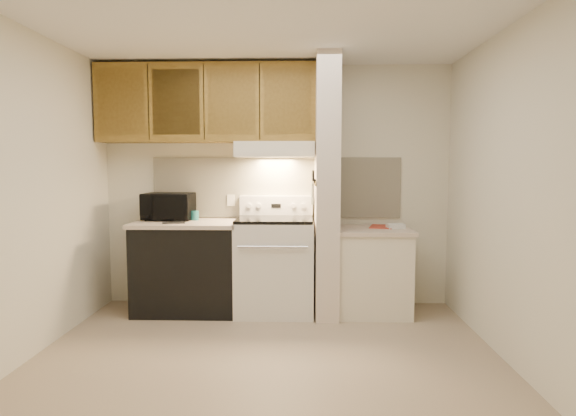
{
  "coord_description": "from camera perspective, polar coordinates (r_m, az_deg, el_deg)",
  "views": [
    {
      "loc": [
        0.26,
        -3.57,
        1.47
      ],
      "look_at": [
        0.14,
        0.75,
        1.08
      ],
      "focal_mm": 30.0,
      "sensor_mm": 36.0,
      "label": 1
    }
  ],
  "objects": [
    {
      "name": "cab_gap_a",
      "position": [
        5.0,
        -16.21,
        11.97
      ],
      "size": [
        0.01,
        0.01,
        0.73
      ],
      "primitive_type": "cube",
      "color": "black",
      "rests_on": "upper_cabinets"
    },
    {
      "name": "cab_door_b",
      "position": [
        4.92,
        -13.12,
        12.14
      ],
      "size": [
        0.46,
        0.01,
        0.63
      ],
      "primitive_type": "cube",
      "color": "olive",
      "rests_on": "upper_cabinets"
    },
    {
      "name": "upper_cabinets",
      "position": [
        5.02,
        -9.57,
        12.07
      ],
      "size": [
        2.18,
        0.33,
        0.77
      ],
      "primitive_type": "cube",
      "color": "olive",
      "rests_on": "wall_back"
    },
    {
      "name": "right_cab_base",
      "position": [
        4.89,
        9.97,
        -7.57
      ],
      "size": [
        0.7,
        0.6,
        0.81
      ],
      "primitive_type": "cube",
      "color": "silver",
      "rests_on": "floor"
    },
    {
      "name": "range_knob_left_inner",
      "position": [
        5.0,
        -3.49,
        0.27
      ],
      "size": [
        0.05,
        0.02,
        0.05
      ],
      "primitive_type": "cylinder",
      "rotation": [
        1.57,
        0.0,
        0.0
      ],
      "color": "silver",
      "rests_on": "range_backguard"
    },
    {
      "name": "wall_back",
      "position": [
        5.08,
        -1.37,
        2.61
      ],
      "size": [
        3.6,
        2.5,
        0.02
      ],
      "primitive_type": "cube",
      "rotation": [
        1.57,
        0.0,
        0.0
      ],
      "color": "beige",
      "rests_on": "floor"
    },
    {
      "name": "cab_gap_b",
      "position": [
        4.86,
        -9.94,
        12.29
      ],
      "size": [
        0.01,
        0.01,
        0.73
      ],
      "primitive_type": "cube",
      "color": "black",
      "rests_on": "upper_cabinets"
    },
    {
      "name": "cab_door_d",
      "position": [
        4.77,
        -0.04,
        12.5
      ],
      "size": [
        0.46,
        0.01,
        0.63
      ],
      "primitive_type": "cube",
      "color": "olive",
      "rests_on": "upper_cabinets"
    },
    {
      "name": "knife_handle_e",
      "position": [
        4.82,
        2.95,
        3.9
      ],
      "size": [
        0.02,
        0.02,
        0.1
      ],
      "primitive_type": "cylinder",
      "color": "black",
      "rests_on": "knife_strip"
    },
    {
      "name": "teal_jar",
      "position": [
        5.0,
        -11.03,
        -0.86
      ],
      "size": [
        0.11,
        0.11,
        0.1
      ],
      "primitive_type": "cylinder",
      "rotation": [
        0.0,
        0.0,
        -0.32
      ],
      "color": "#1E6568",
      "rests_on": "left_countertop"
    },
    {
      "name": "knife_blade_c",
      "position": [
        4.67,
        2.99,
        1.77
      ],
      "size": [
        0.01,
        0.04,
        0.2
      ],
      "primitive_type": "cube",
      "color": "silver",
      "rests_on": "knife_strip"
    },
    {
      "name": "cooktop",
      "position": [
        4.76,
        -1.58,
        -1.36
      ],
      "size": [
        0.74,
        0.64,
        0.03
      ],
      "primitive_type": "cube",
      "color": "black",
      "rests_on": "range_body"
    },
    {
      "name": "left_countertop",
      "position": [
        4.9,
        -11.91,
        -1.81
      ],
      "size": [
        1.04,
        0.67,
        0.04
      ],
      "primitive_type": "cube",
      "color": "beige",
      "rests_on": "dishwasher_front"
    },
    {
      "name": "knife_handle_a",
      "position": [
        4.51,
        3.04,
        3.82
      ],
      "size": [
        0.02,
        0.02,
        0.1
      ],
      "primitive_type": "cylinder",
      "color": "black",
      "rests_on": "knife_strip"
    },
    {
      "name": "oven_mitt",
      "position": [
        4.9,
        2.94,
        1.7
      ],
      "size": [
        0.03,
        0.09,
        0.22
      ],
      "primitive_type": "cube",
      "color": "slate",
      "rests_on": "partition_pillar"
    },
    {
      "name": "range_knob_left_outer",
      "position": [
        5.01,
        -4.63,
        0.27
      ],
      "size": [
        0.05,
        0.02,
        0.05
      ],
      "primitive_type": "cylinder",
      "rotation": [
        1.57,
        0.0,
        0.0
      ],
      "color": "silver",
      "rests_on": "range_backguard"
    },
    {
      "name": "range_hood",
      "position": [
        4.85,
        -1.52,
        6.93
      ],
      "size": [
        0.78,
        0.44,
        0.15
      ],
      "primitive_type": "cube",
      "color": "silver",
      "rests_on": "upper_cabinets"
    },
    {
      "name": "wall_right",
      "position": [
        3.89,
        24.89,
        1.38
      ],
      "size": [
        0.02,
        3.0,
        2.5
      ],
      "primitive_type": "cube",
      "color": "beige",
      "rests_on": "floor"
    },
    {
      "name": "knife_blade_e",
      "position": [
        4.84,
        2.94,
        2.02
      ],
      "size": [
        0.01,
        0.04,
        0.18
      ],
      "primitive_type": "cube",
      "color": "silver",
      "rests_on": "knife_strip"
    },
    {
      "name": "red_folder",
      "position": [
        4.92,
        11.03,
        -2.18
      ],
      "size": [
        0.29,
        0.34,
        0.01
      ],
      "primitive_type": "cube",
      "rotation": [
        0.0,
        0.0,
        -0.26
      ],
      "color": "#B13C2A",
      "rests_on": "right_countertop"
    },
    {
      "name": "floor",
      "position": [
        3.87,
        -2.53,
        -17.26
      ],
      "size": [
        3.6,
        3.6,
        0.0
      ],
      "primitive_type": "plane",
      "color": "tan",
      "rests_on": "ground"
    },
    {
      "name": "spoon_rest",
      "position": [
        4.76,
        -13.4,
        -1.71
      ],
      "size": [
        0.22,
        0.12,
        0.01
      ],
      "primitive_type": "cube",
      "rotation": [
        0.0,
        0.0,
        0.27
      ],
      "color": "black",
      "rests_on": "left_countertop"
    },
    {
      "name": "right_countertop",
      "position": [
        4.81,
        10.05,
        -2.62
      ],
      "size": [
        0.74,
        0.64,
        0.04
      ],
      "primitive_type": "cube",
      "color": "beige",
      "rests_on": "right_cab_base"
    },
    {
      "name": "range_knob_right_outer",
      "position": [
        4.98,
        1.79,
        0.26
      ],
      "size": [
        0.05,
        0.02,
        0.05
      ],
      "primitive_type": "cylinder",
      "rotation": [
        1.57,
        0.0,
        0.0
      ],
      "color": "silver",
      "rests_on": "range_backguard"
    },
    {
      "name": "microwave",
      "position": [
        5.07,
        -13.99,
        0.16
      ],
      "size": [
        0.5,
        0.35,
        0.27
      ],
      "primitive_type": "imported",
      "rotation": [
        0.0,
        0.0,
        -0.04
      ],
      "color": "black",
      "rests_on": "left_countertop"
    },
    {
      "name": "range_body",
      "position": [
        4.83,
        -1.57,
        -6.96
      ],
      "size": [
        0.76,
        0.65,
        0.92
      ],
      "primitive_type": "cube",
      "color": "silver",
      "rests_on": "floor"
    },
    {
      "name": "ceiling",
      "position": [
        3.72,
        -2.7,
        21.17
      ],
      "size": [
        3.6,
        3.6,
        0.0
      ],
      "primitive_type": "plane",
      "rotation": [
        3.14,
        0.0,
        0.0
      ],
      "color": "white",
      "rests_on": "wall_back"
    },
    {
      "name": "oven_window",
      "position": [
        4.52,
        -1.79,
        -7.31
      ],
      "size": [
        0.5,
        0.01,
        0.3
      ],
      "primitive_type": "cube",
      "color": "black",
      "rests_on": "range_body"
    },
    {
      "name": "knife_handle_b",
      "position": [
        4.59,
        3.02,
        3.84
      ],
      "size": [
        0.02,
        0.02,
        0.1
      ],
      "primitive_type": "cylinder",
      "color": "black",
      "rests_on": "knife_strip"
    },
    {
      "name": "outlet",
      "position": [
        5.11,
        -6.77,
        0.91
      ],
      "size": [
        0.08,
        0.01,
        0.12
      ],
      "primitive_type": "cube",
      "color": "silver",
      "rests_on": "backsplash"
    },
    {
      "name": "partition_pillar",
      "position": [
        4.73,
        4.6,
        2.42
      ],
      "size": [
        0.22,
        0.7,
        2.5
      ],
      "primitive_type": "cube",
      "color": "beige",
      "rests_on": "floor"
    },
    {
      "name": "knife_blade_a",
      "position": [
        4.51,
        3.04,
        1.91
      ],
      "size": [
        0.01,
        0.03,
        0.16
      ],
      "primitive_type": "cube",
      "color": "silver",
      "rests_on": "knife_strip"
    },
    {
      "name": "hood_lip",
      "position": [
        4.64,
        -1.66,
        6.45
      ],
      "size": [
        0.78,
        0.04,
        0.06
      ],
      "primitive_type": "cube",
      "color": "silver",
      "rests_on": "range_hood"
    },
    {
      "name": "white_box",
      "position": [
        4.84,
        12.64,
        -2.12
      ],
      "size": [
        0.18,
        0.14,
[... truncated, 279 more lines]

